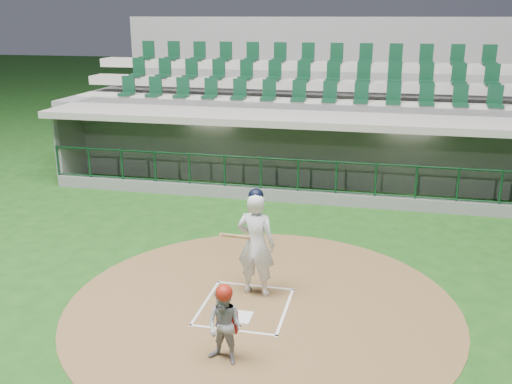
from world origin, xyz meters
TOP-DOWN VIEW (x-y plane):
  - ground at (0.00, 0.00)m, footprint 120.00×120.00m
  - dirt_circle at (0.30, -0.20)m, footprint 7.20×7.20m
  - home_plate at (0.00, -0.70)m, footprint 0.43×0.43m
  - batter_box_chalk at (0.00, -0.30)m, footprint 1.55×1.80m
  - dugout_structure at (0.01, 7.83)m, footprint 16.40×3.70m
  - seating_deck at (0.00, 10.91)m, footprint 17.00×6.72m
  - batter at (0.08, 0.26)m, footprint 0.94×0.93m
  - catcher at (0.12, -2.04)m, footprint 0.69×0.59m

SIDE VIEW (x-z plane):
  - ground at x=0.00m, z-range 0.00..0.00m
  - dirt_circle at x=0.30m, z-range 0.00..0.01m
  - batter_box_chalk at x=0.00m, z-range 0.01..0.02m
  - home_plate at x=0.00m, z-range 0.01..0.03m
  - catcher at x=0.12m, z-range 0.00..1.30m
  - dugout_structure at x=0.01m, z-range -0.54..2.46m
  - batter at x=0.08m, z-range 0.00..2.10m
  - seating_deck at x=0.00m, z-range -1.15..4.00m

